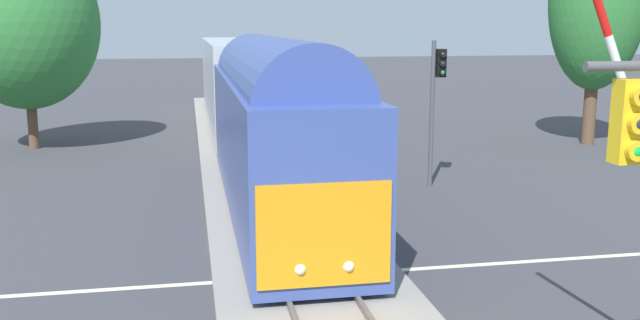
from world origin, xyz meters
TOP-DOWN VIEW (x-y plane):
  - ground_plane at (0.00, 0.00)m, footprint 220.00×220.00m
  - road_centre_stripe at (0.00, 0.00)m, footprint 44.00×0.20m
  - railway_track at (0.00, 0.00)m, footprint 4.40×80.00m
  - commuter_train at (0.00, 15.46)m, footprint 3.04×38.19m
  - traffic_signal_far_side at (6.17, 8.40)m, footprint 0.53×0.38m
  - oak_behind_train at (-9.93, 19.43)m, footprint 6.75×6.75m

SIDE VIEW (x-z plane):
  - ground_plane at x=0.00m, z-range 0.00..0.00m
  - road_centre_stripe at x=0.00m, z-range 0.00..0.01m
  - railway_track at x=0.00m, z-range -0.06..0.26m
  - commuter_train at x=0.00m, z-range 0.20..5.36m
  - traffic_signal_far_side at x=6.17m, z-range 0.90..6.19m
  - oak_behind_train at x=-9.93m, z-range 0.95..10.91m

